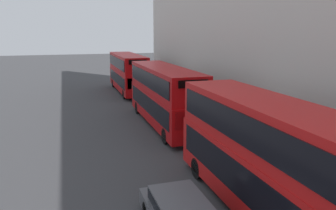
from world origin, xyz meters
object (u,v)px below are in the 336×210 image
object	(u,v)px
bus_second_in_queue	(164,94)
bus_third_in_queue	(128,71)
bus_leading	(274,159)
pedestrian	(157,90)

from	to	relation	value
bus_second_in_queue	bus_third_in_queue	world-z (taller)	bus_second_in_queue
bus_leading	bus_third_in_queue	size ratio (longest dim) A/B	1.04
bus_second_in_queue	bus_third_in_queue	xyz separation A→B (m)	(-0.00, 14.32, -0.02)
pedestrian	bus_leading	bearing A→B (deg)	-95.65
bus_leading	bus_third_in_queue	bearing A→B (deg)	90.00
bus_leading	pedestrian	distance (m)	24.07
bus_leading	pedestrian	size ratio (longest dim) A/B	7.03
bus_second_in_queue	bus_leading	bearing A→B (deg)	-90.00
bus_leading	bus_third_in_queue	distance (m)	27.61
bus_leading	bus_third_in_queue	xyz separation A→B (m)	(0.00, 27.61, -0.09)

